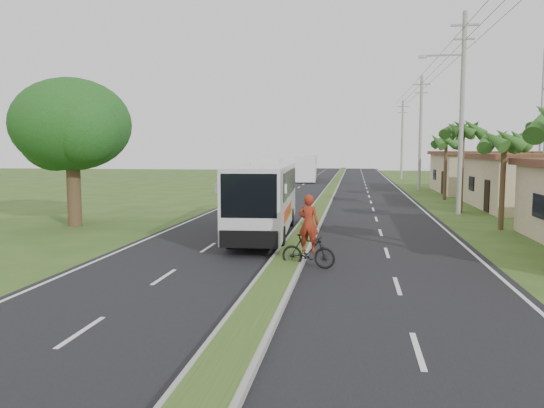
# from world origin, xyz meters

# --- Properties ---
(ground) EXTENTS (180.00, 180.00, 0.00)m
(ground) POSITION_xyz_m (0.00, 0.00, 0.00)
(ground) COLOR #2F4B1B
(ground) RESTS_ON ground
(road_asphalt) EXTENTS (14.00, 160.00, 0.02)m
(road_asphalt) POSITION_xyz_m (0.00, 20.00, 0.01)
(road_asphalt) COLOR black
(road_asphalt) RESTS_ON ground
(median_strip) EXTENTS (1.20, 160.00, 0.18)m
(median_strip) POSITION_xyz_m (0.00, 20.00, 0.10)
(median_strip) COLOR gray
(median_strip) RESTS_ON ground
(lane_edge_left) EXTENTS (0.12, 160.00, 0.01)m
(lane_edge_left) POSITION_xyz_m (-6.70, 20.00, 0.00)
(lane_edge_left) COLOR silver
(lane_edge_left) RESTS_ON ground
(lane_edge_right) EXTENTS (0.12, 160.00, 0.01)m
(lane_edge_right) POSITION_xyz_m (6.70, 20.00, 0.00)
(lane_edge_right) COLOR silver
(lane_edge_right) RESTS_ON ground
(shop_mid) EXTENTS (7.60, 10.60, 3.67)m
(shop_mid) POSITION_xyz_m (14.00, 22.00, 1.86)
(shop_mid) COLOR tan
(shop_mid) RESTS_ON ground
(shop_far) EXTENTS (8.60, 11.60, 3.82)m
(shop_far) POSITION_xyz_m (14.00, 36.00, 1.93)
(shop_far) COLOR tan
(shop_far) RESTS_ON ground
(palm_verge_b) EXTENTS (2.40, 2.40, 5.05)m
(palm_verge_b) POSITION_xyz_m (9.40, 12.00, 4.36)
(palm_verge_b) COLOR #473321
(palm_verge_b) RESTS_ON ground
(palm_verge_c) EXTENTS (2.40, 2.40, 5.85)m
(palm_verge_c) POSITION_xyz_m (8.80, 19.00, 5.12)
(palm_verge_c) COLOR #473321
(palm_verge_c) RESTS_ON ground
(palm_verge_d) EXTENTS (2.40, 2.40, 5.25)m
(palm_verge_d) POSITION_xyz_m (9.30, 28.00, 4.55)
(palm_verge_d) COLOR #473321
(palm_verge_d) RESTS_ON ground
(shade_tree) EXTENTS (6.30, 6.00, 7.54)m
(shade_tree) POSITION_xyz_m (-12.11, 10.02, 5.03)
(shade_tree) COLOR #473321
(shade_tree) RESTS_ON ground
(utility_pole_b) EXTENTS (3.20, 0.28, 12.00)m
(utility_pole_b) POSITION_xyz_m (8.47, 18.00, 6.26)
(utility_pole_b) COLOR gray
(utility_pole_b) RESTS_ON ground
(utility_pole_c) EXTENTS (1.60, 0.28, 11.00)m
(utility_pole_c) POSITION_xyz_m (8.50, 38.00, 5.67)
(utility_pole_c) COLOR gray
(utility_pole_c) RESTS_ON ground
(utility_pole_d) EXTENTS (1.60, 0.28, 10.50)m
(utility_pole_d) POSITION_xyz_m (8.50, 58.00, 5.42)
(utility_pole_d) COLOR gray
(utility_pole_d) RESTS_ON ground
(coach_bus_main) EXTENTS (2.90, 10.91, 3.49)m
(coach_bus_main) POSITION_xyz_m (-1.80, 8.59, 1.92)
(coach_bus_main) COLOR silver
(coach_bus_main) RESTS_ON ground
(coach_bus_far) EXTENTS (3.19, 11.73, 3.38)m
(coach_bus_far) POSITION_xyz_m (-3.85, 52.35, 1.92)
(coach_bus_far) COLOR white
(coach_bus_far) RESTS_ON ground
(motorcyclist) EXTENTS (1.90, 0.90, 2.45)m
(motorcyclist) POSITION_xyz_m (0.77, 2.00, 0.90)
(motorcyclist) COLOR black
(motorcyclist) RESTS_ON ground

